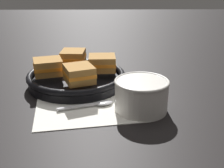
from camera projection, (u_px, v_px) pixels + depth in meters
ground_plane at (102, 97)px, 0.79m from camera, size 4.00×4.00×0.00m
napkin at (89, 105)px, 0.73m from camera, size 0.30×0.27×0.00m
soup_bowl at (141, 93)px, 0.70m from camera, size 0.14×0.14×0.08m
spoon at (96, 104)px, 0.73m from camera, size 0.14×0.06×0.01m
skillet at (77, 78)px, 0.86m from camera, size 0.30×0.30×0.04m
sandwich_near_left at (79, 74)px, 0.77m from camera, size 0.10×0.10×0.05m
sandwich_near_right at (103, 63)px, 0.86m from camera, size 0.08×0.08×0.05m
sandwich_far_left at (73, 57)px, 0.92m from camera, size 0.08×0.09×0.05m
sandwich_far_right at (48, 67)px, 0.83m from camera, size 0.10×0.10×0.05m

